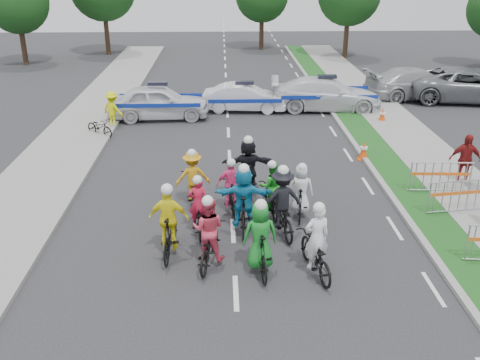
{
  "coord_description": "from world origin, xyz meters",
  "views": [
    {
      "loc": [
        -0.26,
        -10.29,
        7.19
      ],
      "look_at": [
        0.24,
        4.07,
        1.1
      ],
      "focal_mm": 40.0,
      "sensor_mm": 36.0,
      "label": 1
    }
  ],
  "objects_px": {
    "rider_1": "(260,244)",
    "cone_1": "(382,116)",
    "rider_11": "(248,171)",
    "barrier_2": "(440,178)",
    "rider_4": "(282,207)",
    "parked_bike": "(100,127)",
    "police_car_1": "(244,98)",
    "civilian_sedan": "(417,83)",
    "rider_3": "(170,228)",
    "rider_6": "(199,213)",
    "barrier_1": "(459,198)",
    "police_car_2": "(326,94)",
    "rider_8": "(271,194)",
    "spectator_2": "(465,160)",
    "police_car_0": "(159,102)",
    "rider_2": "(209,239)",
    "rider_10": "(193,184)",
    "civilian_suv": "(469,85)",
    "marshal_hiviz": "(113,109)",
    "cone_0": "(364,151)",
    "tree_0": "(17,2)",
    "rider_5": "(244,203)",
    "rider_9": "(231,191)",
    "rider_0": "(316,250)",
    "rider_7": "(300,196)"
  },
  "relations": [
    {
      "from": "rider_1",
      "to": "cone_1",
      "type": "bearing_deg",
      "value": -123.78
    },
    {
      "from": "rider_11",
      "to": "barrier_2",
      "type": "xyz_separation_m",
      "value": [
        6.17,
        -0.14,
        -0.29
      ]
    },
    {
      "from": "rider_4",
      "to": "parked_bike",
      "type": "height_order",
      "value": "rider_4"
    },
    {
      "from": "police_car_1",
      "to": "civilian_sedan",
      "type": "bearing_deg",
      "value": -71.59
    },
    {
      "from": "rider_3",
      "to": "rider_6",
      "type": "height_order",
      "value": "rider_3"
    },
    {
      "from": "barrier_1",
      "to": "police_car_2",
      "type": "bearing_deg",
      "value": 98.67
    },
    {
      "from": "barrier_1",
      "to": "rider_8",
      "type": "bearing_deg",
      "value": 177.21
    },
    {
      "from": "cone_1",
      "to": "spectator_2",
      "type": "bearing_deg",
      "value": -84.65
    },
    {
      "from": "rider_8",
      "to": "police_car_0",
      "type": "distance_m",
      "value": 11.14
    },
    {
      "from": "rider_2",
      "to": "rider_10",
      "type": "distance_m",
      "value": 3.46
    },
    {
      "from": "rider_10",
      "to": "barrier_1",
      "type": "distance_m",
      "value": 7.94
    },
    {
      "from": "civilian_suv",
      "to": "parked_bike",
      "type": "relative_size",
      "value": 4.11
    },
    {
      "from": "marshal_hiviz",
      "to": "cone_0",
      "type": "distance_m",
      "value": 11.18
    },
    {
      "from": "rider_4",
      "to": "police_car_1",
      "type": "height_order",
      "value": "rider_4"
    },
    {
      "from": "rider_1",
      "to": "police_car_1",
      "type": "height_order",
      "value": "rider_1"
    },
    {
      "from": "cone_1",
      "to": "police_car_0",
      "type": "bearing_deg",
      "value": 174.09
    },
    {
      "from": "rider_6",
      "to": "police_car_0",
      "type": "relative_size",
      "value": 0.38
    },
    {
      "from": "marshal_hiviz",
      "to": "rider_8",
      "type": "bearing_deg",
      "value": 155.07
    },
    {
      "from": "barrier_2",
      "to": "tree_0",
      "type": "height_order",
      "value": "tree_0"
    },
    {
      "from": "rider_8",
      "to": "police_car_1",
      "type": "relative_size",
      "value": 0.43
    },
    {
      "from": "rider_5",
      "to": "barrier_2",
      "type": "xyz_separation_m",
      "value": [
        6.4,
        2.21,
        -0.29
      ]
    },
    {
      "from": "tree_0",
      "to": "spectator_2",
      "type": "bearing_deg",
      "value": -45.27
    },
    {
      "from": "police_car_0",
      "to": "cone_0",
      "type": "xyz_separation_m",
      "value": [
        8.28,
        -5.75,
        -0.46
      ]
    },
    {
      "from": "rider_2",
      "to": "barrier_2",
      "type": "bearing_deg",
      "value": -140.48
    },
    {
      "from": "rider_9",
      "to": "rider_11",
      "type": "xyz_separation_m",
      "value": [
        0.55,
        1.15,
        0.18
      ]
    },
    {
      "from": "police_car_0",
      "to": "spectator_2",
      "type": "height_order",
      "value": "spectator_2"
    },
    {
      "from": "rider_8",
      "to": "cone_0",
      "type": "relative_size",
      "value": 2.51
    },
    {
      "from": "rider_6",
      "to": "rider_8",
      "type": "height_order",
      "value": "rider_6"
    },
    {
      "from": "rider_0",
      "to": "rider_9",
      "type": "relative_size",
      "value": 1.16
    },
    {
      "from": "barrier_2",
      "to": "cone_1",
      "type": "bearing_deg",
      "value": 87.11
    },
    {
      "from": "police_car_1",
      "to": "spectator_2",
      "type": "bearing_deg",
      "value": -138.51
    },
    {
      "from": "rider_0",
      "to": "cone_0",
      "type": "bearing_deg",
      "value": -123.64
    },
    {
      "from": "police_car_2",
      "to": "civilian_suv",
      "type": "xyz_separation_m",
      "value": [
        7.76,
        1.38,
        0.07
      ]
    },
    {
      "from": "rider_1",
      "to": "rider_6",
      "type": "height_order",
      "value": "rider_1"
    },
    {
      "from": "rider_4",
      "to": "rider_10",
      "type": "distance_m",
      "value": 3.13
    },
    {
      "from": "tree_0",
      "to": "rider_8",
      "type": "bearing_deg",
      "value": -57.68
    },
    {
      "from": "rider_8",
      "to": "cone_0",
      "type": "height_order",
      "value": "rider_8"
    },
    {
      "from": "barrier_1",
      "to": "civilian_suv",
      "type": "bearing_deg",
      "value": 65.63
    },
    {
      "from": "police_car_2",
      "to": "rider_11",
      "type": "bearing_deg",
      "value": 161.94
    },
    {
      "from": "rider_6",
      "to": "marshal_hiviz",
      "type": "bearing_deg",
      "value": -71.73
    },
    {
      "from": "rider_5",
      "to": "cone_0",
      "type": "bearing_deg",
      "value": -127.69
    },
    {
      "from": "civilian_suv",
      "to": "barrier_1",
      "type": "relative_size",
      "value": 3.1
    },
    {
      "from": "cone_0",
      "to": "rider_11",
      "type": "bearing_deg",
      "value": -145.24
    },
    {
      "from": "rider_7",
      "to": "parked_bike",
      "type": "xyz_separation_m",
      "value": [
        -7.48,
        7.9,
        -0.28
      ]
    },
    {
      "from": "police_car_1",
      "to": "civilian_suv",
      "type": "relative_size",
      "value": 0.65
    },
    {
      "from": "barrier_1",
      "to": "barrier_2",
      "type": "relative_size",
      "value": 1.0
    },
    {
      "from": "rider_2",
      "to": "rider_6",
      "type": "bearing_deg",
      "value": -68.09
    },
    {
      "from": "rider_8",
      "to": "tree_0",
      "type": "bearing_deg",
      "value": -64.14
    },
    {
      "from": "rider_0",
      "to": "parked_bike",
      "type": "bearing_deg",
      "value": -67.53
    },
    {
      "from": "rider_10",
      "to": "civilian_sedan",
      "type": "distance_m",
      "value": 17.19
    }
  ]
}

